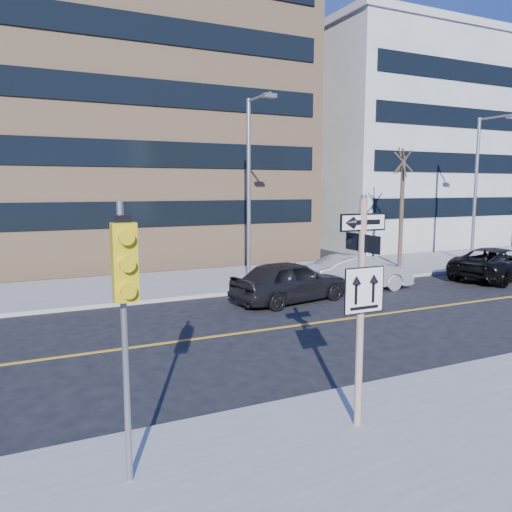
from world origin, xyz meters
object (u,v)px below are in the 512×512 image
parked_car_b (359,273)px  street_tree_west (403,164)px  streetlight_b (480,180)px  parked_car_c (496,263)px  streetlight_a (251,178)px  sign_pole (361,299)px  traffic_signal (125,286)px  parked_car_a (290,281)px

parked_car_b → street_tree_west: bearing=-51.7°
streetlight_b → street_tree_west: 5.09m
parked_car_c → streetlight_a: bearing=54.5°
sign_pole → traffic_signal: (-4.00, -0.15, 0.59)m
parked_car_a → streetlight_b: bearing=-85.8°
streetlight_a → streetlight_b: 14.00m
traffic_signal → parked_car_c: traffic_signal is taller
traffic_signal → parked_car_a: traffic_signal is taller
parked_car_b → street_tree_west: 8.04m
traffic_signal → streetlight_a: (8.00, 13.42, 1.73)m
sign_pole → streetlight_b: (18.00, 13.27, 2.32)m
streetlight_a → street_tree_west: (9.00, 0.54, 0.77)m
streetlight_b → street_tree_west: (-5.00, 0.54, 0.77)m
traffic_signal → parked_car_b: size_ratio=0.87×
traffic_signal → parked_car_a: 12.64m
parked_car_c → street_tree_west: 6.75m
streetlight_a → sign_pole: bearing=-106.8°
street_tree_west → parked_car_c: bearing=-64.3°
parked_car_b → parked_car_a: bearing=105.8°
sign_pole → parked_car_c: (15.07, 9.50, -1.68)m
traffic_signal → streetlight_a: size_ratio=0.50×
sign_pole → parked_car_a: 10.37m
sign_pole → traffic_signal: size_ratio=1.02×
sign_pole → street_tree_west: 19.22m
sign_pole → streetlight_a: (4.00, 13.27, 2.32)m
parked_car_a → parked_car_b: 3.80m
sign_pole → parked_car_a: sign_pole is taller
parked_car_b → parked_car_c: bearing=-90.9°
streetlight_b → sign_pole: bearing=-143.6°
street_tree_west → streetlight_b: bearing=-6.2°
streetlight_a → parked_car_b: bearing=-40.2°
sign_pole → streetlight_b: bearing=36.4°
parked_car_b → streetlight_a: bearing=54.4°
streetlight_a → traffic_signal: bearing=-120.8°
parked_car_c → streetlight_a: (-11.07, 3.77, 4.00)m
parked_car_b → street_tree_west: street_tree_west is taller
traffic_signal → street_tree_west: size_ratio=0.63×
streetlight_b → street_tree_west: size_ratio=1.26×
parked_car_c → street_tree_west: bearing=9.0°
traffic_signal → street_tree_west: bearing=39.4°
sign_pole → traffic_signal: 4.05m
sign_pole → streetlight_a: size_ratio=0.51×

